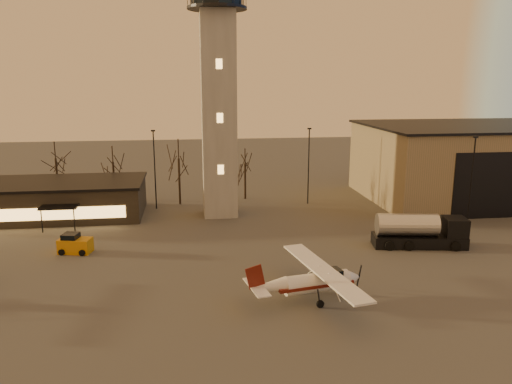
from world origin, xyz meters
TOP-DOWN VIEW (x-y plane):
  - ground at (0.00, 0.00)m, footprint 220.00×220.00m
  - control_tower at (0.00, 30.00)m, footprint 6.80×6.80m
  - hangar at (36.00, 33.98)m, footprint 30.60×20.60m
  - terminal at (-21.99, 31.98)m, footprint 25.40×12.20m
  - light_poles at (0.50, 31.00)m, footprint 58.50×12.25m
  - tree_row at (-13.70, 39.16)m, footprint 37.20×9.20m
  - cessna_front at (5.75, 4.69)m, footprint 9.77×12.30m
  - fuel_truck at (18.83, 15.32)m, footprint 9.34×4.15m
  - service_cart at (-14.79, 18.01)m, footprint 3.29×2.44m

SIDE VIEW (x-z plane):
  - ground at x=0.00m, z-range 0.00..0.00m
  - service_cart at x=-14.79m, z-range -0.23..1.68m
  - cessna_front at x=5.75m, z-range -0.53..2.85m
  - fuel_truck at x=18.83m, z-range -0.35..3.00m
  - terminal at x=-21.99m, z-range 0.01..4.31m
  - hangar at x=36.00m, z-range 0.00..10.30m
  - light_poles at x=0.50m, z-range 0.34..10.48m
  - tree_row at x=-13.70m, z-range 1.54..10.34m
  - control_tower at x=0.00m, z-range 0.03..32.63m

